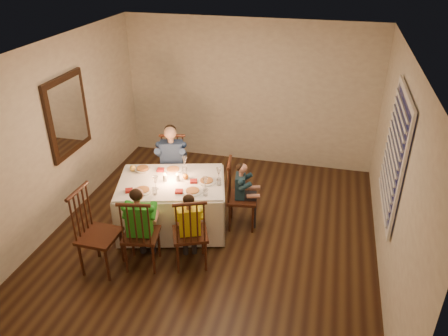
% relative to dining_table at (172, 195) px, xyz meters
% --- Properties ---
extents(ground, '(5.00, 5.00, 0.00)m').
position_rel_dining_table_xyz_m(ground, '(0.61, -0.07, -0.55)').
color(ground, black).
rests_on(ground, ground).
extents(wall_left, '(0.02, 5.00, 2.60)m').
position_rel_dining_table_xyz_m(wall_left, '(-1.64, -0.07, 0.75)').
color(wall_left, beige).
rests_on(wall_left, ground).
extents(wall_right, '(0.02, 5.00, 2.60)m').
position_rel_dining_table_xyz_m(wall_right, '(2.86, -0.07, 0.75)').
color(wall_right, beige).
rests_on(wall_right, ground).
extents(wall_back, '(4.50, 0.02, 2.60)m').
position_rel_dining_table_xyz_m(wall_back, '(0.61, 2.43, 0.75)').
color(wall_back, beige).
rests_on(wall_back, ground).
extents(ceiling, '(5.00, 5.00, 0.00)m').
position_rel_dining_table_xyz_m(ceiling, '(0.61, -0.07, 2.05)').
color(ceiling, white).
rests_on(ceiling, wall_back).
extents(dining_table, '(1.71, 1.42, 0.74)m').
position_rel_dining_table_xyz_m(dining_table, '(0.00, 0.00, 0.00)').
color(dining_table, white).
rests_on(dining_table, ground).
extents(chair_adult, '(0.51, 0.50, 1.05)m').
position_rel_dining_table_xyz_m(chair_adult, '(-0.27, 0.75, -0.55)').
color(chair_adult, '#33170D').
rests_on(chair_adult, ground).
extents(chair_near_left, '(0.50, 0.48, 1.05)m').
position_rel_dining_table_xyz_m(chair_near_left, '(-0.09, -0.88, -0.55)').
color(chair_near_left, '#33170D').
rests_on(chair_near_left, ground).
extents(chair_near_right, '(0.56, 0.54, 1.05)m').
position_rel_dining_table_xyz_m(chair_near_right, '(0.50, -0.71, -0.55)').
color(chair_near_right, '#33170D').
rests_on(chair_near_right, ground).
extents(chair_end, '(0.47, 0.49, 1.05)m').
position_rel_dining_table_xyz_m(chair_end, '(0.95, 0.29, -0.55)').
color(chair_end, '#33170D').
rests_on(chair_end, ground).
extents(chair_extra, '(0.46, 0.48, 1.14)m').
position_rel_dining_table_xyz_m(chair_extra, '(-0.56, -1.07, -0.55)').
color(chair_extra, '#33170D').
rests_on(chair_extra, ground).
extents(adult, '(0.55, 0.52, 1.26)m').
position_rel_dining_table_xyz_m(adult, '(-0.27, 0.75, -0.55)').
color(adult, navy).
rests_on(adult, ground).
extents(child_green, '(0.46, 0.43, 1.15)m').
position_rel_dining_table_xyz_m(child_green, '(-0.09, -0.88, -0.55)').
color(child_green, green).
rests_on(child_green, ground).
extents(child_yellow, '(0.44, 0.43, 1.06)m').
position_rel_dining_table_xyz_m(child_yellow, '(0.50, -0.71, -0.55)').
color(child_yellow, yellow).
rests_on(child_yellow, ground).
extents(child_teal, '(0.34, 0.37, 1.02)m').
position_rel_dining_table_xyz_m(child_teal, '(0.95, 0.29, -0.55)').
color(child_teal, '#1A3442').
rests_on(child_teal, ground).
extents(setting_adult, '(0.32, 0.32, 0.02)m').
position_rel_dining_table_xyz_m(setting_adult, '(-0.08, 0.29, 0.23)').
color(setting_adult, white).
rests_on(setting_adult, dining_table).
extents(setting_green, '(0.32, 0.32, 0.02)m').
position_rel_dining_table_xyz_m(setting_green, '(-0.27, -0.35, 0.23)').
color(setting_green, white).
rests_on(setting_green, dining_table).
extents(setting_yellow, '(0.32, 0.32, 0.02)m').
position_rel_dining_table_xyz_m(setting_yellow, '(0.38, -0.21, 0.23)').
color(setting_yellow, white).
rests_on(setting_yellow, dining_table).
extents(setting_teal, '(0.32, 0.32, 0.02)m').
position_rel_dining_table_xyz_m(setting_teal, '(0.49, 0.09, 0.23)').
color(setting_teal, white).
rests_on(setting_teal, dining_table).
extents(candle_left, '(0.06, 0.06, 0.10)m').
position_rel_dining_table_xyz_m(candle_left, '(-0.08, -0.02, 0.27)').
color(candle_left, white).
rests_on(candle_left, dining_table).
extents(candle_right, '(0.06, 0.06, 0.10)m').
position_rel_dining_table_xyz_m(candle_right, '(0.09, 0.02, 0.27)').
color(candle_right, white).
rests_on(candle_right, dining_table).
extents(squash, '(0.09, 0.09, 0.09)m').
position_rel_dining_table_xyz_m(squash, '(-0.64, 0.14, 0.27)').
color(squash, gold).
rests_on(squash, dining_table).
extents(orange_fruit, '(0.08, 0.08, 0.08)m').
position_rel_dining_table_xyz_m(orange_fruit, '(0.18, 0.10, 0.26)').
color(orange_fruit, orange).
rests_on(orange_fruit, dining_table).
extents(serving_bowl, '(0.23, 0.23, 0.05)m').
position_rel_dining_table_xyz_m(serving_bowl, '(-0.49, 0.16, 0.25)').
color(serving_bowl, white).
rests_on(serving_bowl, dining_table).
extents(wall_mirror, '(0.06, 0.95, 1.15)m').
position_rel_dining_table_xyz_m(wall_mirror, '(-1.61, 0.23, 0.95)').
color(wall_mirror, black).
rests_on(wall_mirror, wall_left).
extents(window_blinds, '(0.07, 1.34, 1.54)m').
position_rel_dining_table_xyz_m(window_blinds, '(2.81, 0.03, 0.95)').
color(window_blinds, black).
rests_on(window_blinds, wall_right).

